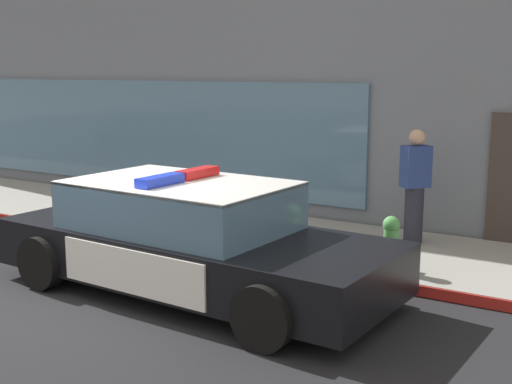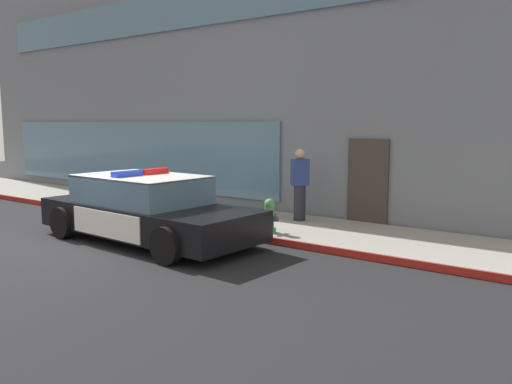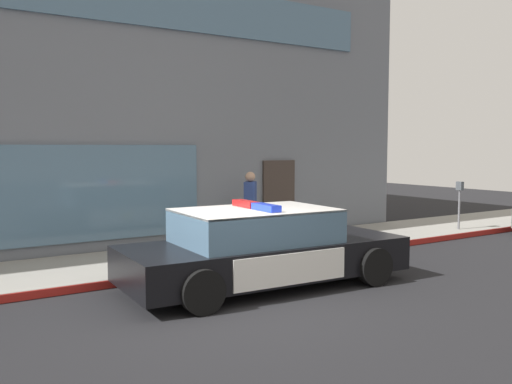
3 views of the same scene
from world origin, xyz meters
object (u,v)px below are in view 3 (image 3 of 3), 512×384
Objects in this scene: pedestrian_on_sidewalk at (250,207)px; fire_hydrant at (296,235)px; parking_meter at (460,196)px; police_cruiser at (263,248)px.

fire_hydrant is at bearing 138.55° from pedestrian_on_sidewalk.
pedestrian_on_sidewalk is 1.28× the size of parking_meter.
parking_meter is (6.03, -1.42, 0.07)m from pedestrian_on_sidewalk.
parking_meter reaches higher than fire_hydrant.
fire_hydrant is 1.65m from pedestrian_on_sidewalk.
pedestrian_on_sidewalk is (-0.22, 1.55, 0.51)m from fire_hydrant.
fire_hydrant is at bearing 42.31° from police_cruiser.
police_cruiser is 2.60m from fire_hydrant.
police_cruiser is at bearing -167.11° from parking_meter.
police_cruiser is 3.01× the size of pedestrian_on_sidewalk.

